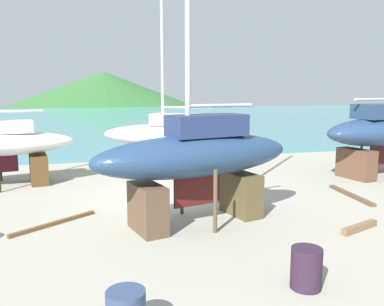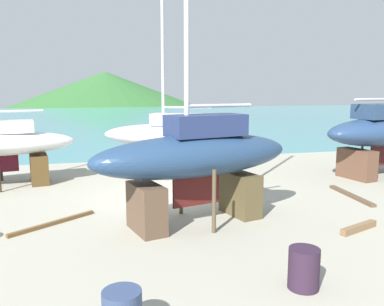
# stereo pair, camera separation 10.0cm
# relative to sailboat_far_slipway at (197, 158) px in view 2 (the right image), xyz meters

# --- Properties ---
(ground_plane) EXTENTS (42.84, 42.84, 0.00)m
(ground_plane) POSITION_rel_sailboat_far_slipway_xyz_m (-0.60, 0.94, -2.02)
(ground_plane) COLOR #A5A18F
(sea_water) EXTENTS (147.74, 81.04, 0.01)m
(sea_water) POSITION_rel_sailboat_far_slipway_xyz_m (-0.60, 52.17, -2.02)
(sea_water) COLOR teal
(sea_water) RESTS_ON ground
(headland_hill) EXTENTS (120.73, 120.73, 22.50)m
(headland_hill) POSITION_rel_sailboat_far_slipway_xyz_m (3.69, 136.68, -2.02)
(headland_hill) COLOR #336932
(headland_hill) RESTS_ON ground
(sailboat_far_slipway) EXTENTS (6.81, 3.37, 12.24)m
(sailboat_far_slipway) POSITION_rel_sailboat_far_slipway_xyz_m (0.00, 0.00, 0.00)
(sailboat_far_slipway) COLOR brown
(sailboat_far_slipway) RESTS_ON ground
(sailboat_large_starboard) EXTENTS (7.13, 3.41, 11.71)m
(sailboat_large_starboard) POSITION_rel_sailboat_far_slipway_xyz_m (10.42, 4.31, 0.04)
(sailboat_large_starboard) COLOR brown
(sailboat_large_starboard) RESTS_ON ground
(sailboat_small_center) EXTENTS (7.24, 4.85, 11.98)m
(sailboat_small_center) POSITION_rel_sailboat_far_slipway_xyz_m (0.93, 8.27, -0.25)
(sailboat_small_center) COLOR brown
(sailboat_small_center) RESTS_ON ground
(barrel_rust_mid) EXTENTS (0.85, 0.85, 0.85)m
(barrel_rust_mid) POSITION_rel_sailboat_far_slipway_xyz_m (0.99, -4.53, -1.59)
(barrel_rust_mid) COLOR #301E31
(barrel_rust_mid) RESTS_ON ground
(timber_short_cross) EXTENTS (1.51, 0.70, 0.19)m
(timber_short_cross) POSITION_rel_sailboat_far_slipway_xyz_m (4.31, -1.95, -1.92)
(timber_short_cross) COLOR brown
(timber_short_cross) RESTS_ON ground
(timber_short_skew) EXTENTS (0.52, 2.91, 0.11)m
(timber_short_skew) POSITION_rel_sailboat_far_slipway_xyz_m (6.51, 1.34, -1.96)
(timber_short_skew) COLOR brown
(timber_short_skew) RESTS_ON ground
(timber_plank_far) EXTENTS (2.38, 1.79, 0.11)m
(timber_plank_far) POSITION_rel_sailboat_far_slipway_xyz_m (-4.26, 0.87, -1.96)
(timber_plank_far) COLOR brown
(timber_plank_far) RESTS_ON ground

